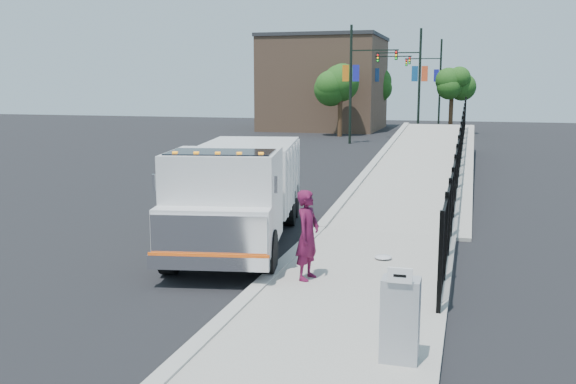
# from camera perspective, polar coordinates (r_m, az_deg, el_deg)

# --- Properties ---
(ground) EXTENTS (120.00, 120.00, 0.00)m
(ground) POSITION_cam_1_polar(r_m,az_deg,el_deg) (14.35, -0.78, -7.10)
(ground) COLOR black
(ground) RESTS_ON ground
(sidewalk) EXTENTS (3.55, 12.00, 0.12)m
(sidewalk) POSITION_cam_1_polar(r_m,az_deg,el_deg) (12.06, 5.34, -10.16)
(sidewalk) COLOR #9E998E
(sidewalk) RESTS_ON ground
(curb) EXTENTS (0.30, 12.00, 0.16)m
(curb) POSITION_cam_1_polar(r_m,az_deg,el_deg) (12.52, -3.46, -9.28)
(curb) COLOR #ADAAA3
(curb) RESTS_ON ground
(ramp) EXTENTS (3.95, 24.06, 3.19)m
(ramp) POSITION_cam_1_polar(r_m,az_deg,el_deg) (29.51, 12.25, 1.38)
(ramp) COLOR #9E998E
(ramp) RESTS_ON ground
(iron_fence) EXTENTS (0.10, 28.00, 1.80)m
(iron_fence) POSITION_cam_1_polar(r_m,az_deg,el_deg) (25.37, 14.92, 2.00)
(iron_fence) COLOR black
(iron_fence) RESTS_ON ground
(truck) EXTENTS (3.91, 8.18, 2.69)m
(truck) POSITION_cam_1_polar(r_m,az_deg,el_deg) (16.47, -4.39, 0.46)
(truck) COLOR black
(truck) RESTS_ON ground
(worker) EXTENTS (0.57, 0.75, 1.87)m
(worker) POSITION_cam_1_polar(r_m,az_deg,el_deg) (13.22, 1.76, -3.84)
(worker) COLOR #550F30
(worker) RESTS_ON sidewalk
(utility_cabinet) EXTENTS (0.55, 0.40, 1.25)m
(utility_cabinet) POSITION_cam_1_polar(r_m,az_deg,el_deg) (9.63, 9.94, -11.13)
(utility_cabinet) COLOR gray
(utility_cabinet) RESTS_ON sidewalk
(arrow_sign) EXTENTS (0.35, 0.04, 0.22)m
(arrow_sign) POSITION_cam_1_polar(r_m,az_deg,el_deg) (9.19, 9.92, -7.32)
(arrow_sign) COLOR white
(arrow_sign) RESTS_ON utility_cabinet
(debris) EXTENTS (0.40, 0.40, 0.10)m
(debris) POSITION_cam_1_polar(r_m,az_deg,el_deg) (15.05, 8.45, -5.74)
(debris) COLOR silver
(debris) RESTS_ON sidewalk
(light_pole_0) EXTENTS (3.77, 0.22, 8.00)m
(light_pole_0) POSITION_cam_1_polar(r_m,az_deg,el_deg) (44.39, 5.98, 9.91)
(light_pole_0) COLOR black
(light_pole_0) RESTS_ON ground
(light_pole_1) EXTENTS (3.77, 0.22, 8.00)m
(light_pole_1) POSITION_cam_1_polar(r_m,az_deg,el_deg) (47.98, 11.24, 9.75)
(light_pole_1) COLOR black
(light_pole_1) RESTS_ON ground
(light_pole_2) EXTENTS (3.77, 0.22, 8.00)m
(light_pole_2) POSITION_cam_1_polar(r_m,az_deg,el_deg) (54.76, 7.81, 9.81)
(light_pole_2) COLOR black
(light_pole_2) RESTS_ON ground
(light_pole_3) EXTENTS (3.78, 0.22, 8.00)m
(light_pole_3) POSITION_cam_1_polar(r_m,az_deg,el_deg) (59.99, 13.08, 9.64)
(light_pole_3) COLOR black
(light_pole_3) RESTS_ON ground
(tree_0) EXTENTS (2.96, 2.96, 5.48)m
(tree_0) POSITION_cam_1_polar(r_m,az_deg,el_deg) (50.39, 4.68, 9.43)
(tree_0) COLOR #382314
(tree_0) RESTS_ON ground
(tree_1) EXTENTS (2.05, 2.05, 5.02)m
(tree_1) POSITION_cam_1_polar(r_m,az_deg,el_deg) (53.97, 14.37, 9.10)
(tree_1) COLOR #382314
(tree_1) RESTS_ON ground
(tree_2) EXTENTS (2.99, 2.99, 5.50)m
(tree_2) POSITION_cam_1_polar(r_m,az_deg,el_deg) (61.88, 7.80, 9.42)
(tree_2) COLOR #382314
(tree_2) RESTS_ON ground
(building) EXTENTS (10.00, 10.00, 8.00)m
(building) POSITION_cam_1_polar(r_m,az_deg,el_deg) (58.61, 3.26, 9.52)
(building) COLOR #8C664C
(building) RESTS_ON ground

